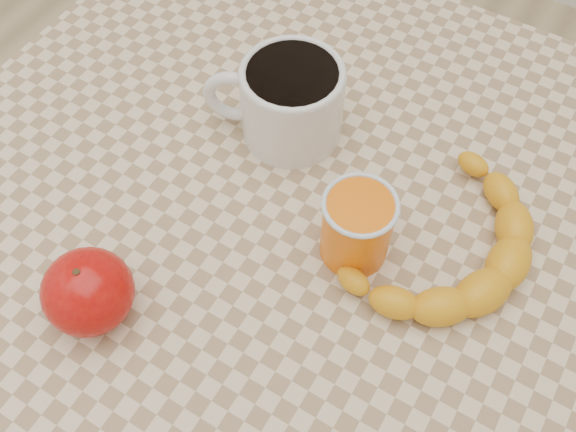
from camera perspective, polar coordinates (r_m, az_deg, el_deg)
The scene contains 6 objects.
ground at distance 1.33m, azimuth 0.00°, elevation -18.21°, with size 3.00×3.00×0.00m, color tan.
table at distance 0.70m, azimuth 0.00°, elevation -4.65°, with size 0.80×0.80×0.75m.
coffee_mug at distance 0.66m, azimuth 0.10°, elevation 10.32°, with size 0.16×0.14×0.09m.
orange_juice_glass at distance 0.58m, azimuth 6.15°, elevation -0.95°, with size 0.07×0.07×0.08m.
apple at distance 0.58m, azimuth -17.34°, elevation -6.44°, with size 0.09×0.09×0.07m.
banana at distance 0.61m, azimuth 13.83°, elevation -2.48°, with size 0.25×0.29×0.04m, color orange, non-canonical shape.
Camera 1 is at (0.17, -0.28, 1.28)m, focal length 40.00 mm.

